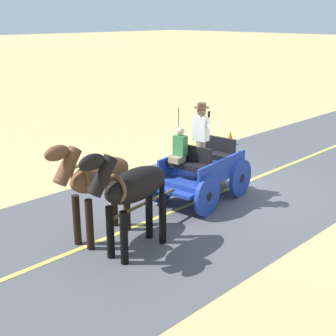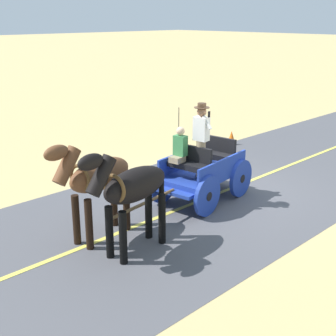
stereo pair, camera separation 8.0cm
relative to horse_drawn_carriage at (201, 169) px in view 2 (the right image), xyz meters
The scene contains 7 objects.
ground_plane 1.23m from the horse_drawn_carriage, 92.13° to the right, with size 200.00×200.00×0.00m, color tan.
road_surface 1.22m from the horse_drawn_carriage, 92.13° to the right, with size 5.98×160.00×0.01m, color #4C4C51.
road_centre_stripe 1.22m from the horse_drawn_carriage, 92.13° to the right, with size 0.12×160.00×0.00m, color #DBCC4C.
horse_drawn_carriage is the anchor object (origin of this frame).
horse_near_side 3.11m from the horse_drawn_carriage, 106.55° to the left, with size 0.71×2.14×2.21m.
horse_off_side 3.11m from the horse_drawn_carriage, 88.89° to the left, with size 0.79×2.15×2.21m.
traffic_cone 5.48m from the horse_drawn_carriage, 59.72° to the right, with size 0.32×0.32×0.50m, color orange.
Camera 2 is at (-7.15, 9.05, 4.41)m, focal length 49.74 mm.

